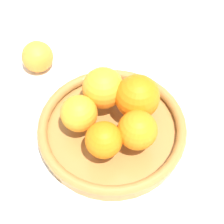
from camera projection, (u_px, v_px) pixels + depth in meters
name	position (u px, v px, depth m)	size (l,w,h in m)	color
ground_plane	(112.00, 136.00, 0.72)	(4.00, 4.00, 0.00)	silver
fruit_bowl	(112.00, 130.00, 0.70)	(0.28, 0.28, 0.04)	#A57238
orange_pile	(115.00, 108.00, 0.66)	(0.18, 0.18, 0.08)	orange
stray_orange	(37.00, 57.00, 0.80)	(0.07, 0.07, 0.07)	orange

